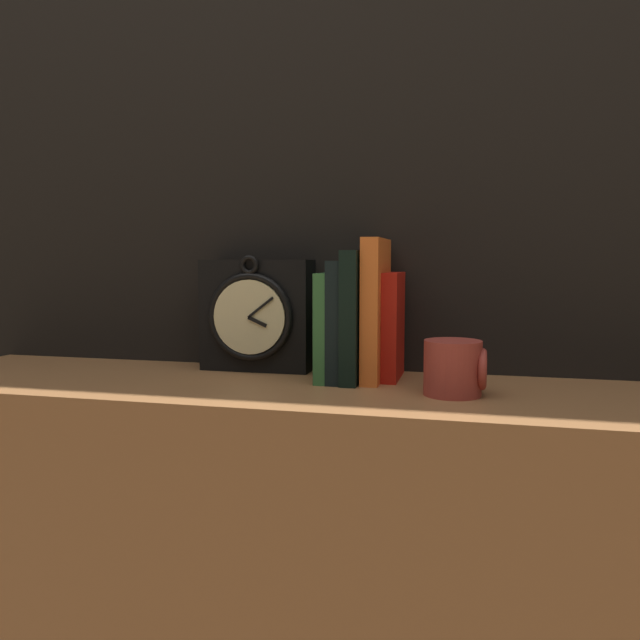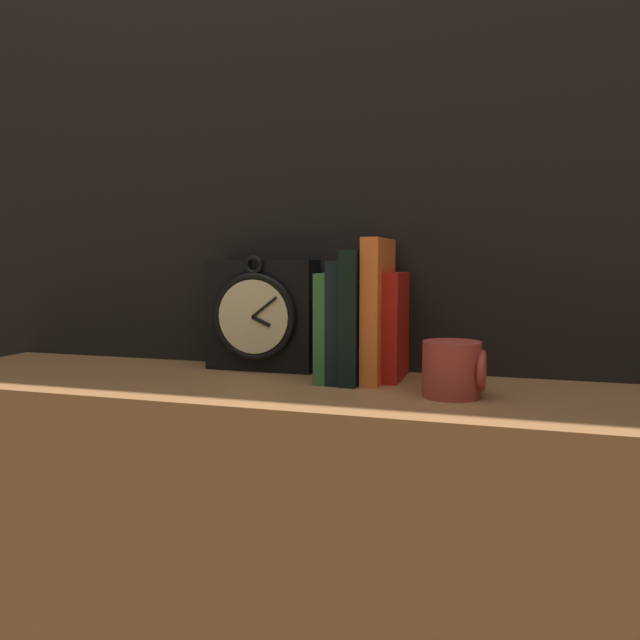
# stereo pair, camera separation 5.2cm
# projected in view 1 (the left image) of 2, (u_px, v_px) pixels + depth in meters

# --- Properties ---
(wall_back) EXTENTS (6.00, 0.05, 2.60)m
(wall_back) POSITION_uv_depth(u_px,v_px,m) (346.00, 138.00, 1.09)
(wall_back) COLOR black
(wall_back) RESTS_ON ground_plane
(clock) EXTENTS (0.19, 0.08, 0.20)m
(clock) POSITION_uv_depth(u_px,v_px,m) (257.00, 315.00, 1.08)
(clock) COLOR black
(clock) RESTS_ON bookshelf
(book_slot0_green) EXTENTS (0.02, 0.15, 0.17)m
(book_slot0_green) POSITION_uv_depth(u_px,v_px,m) (328.00, 325.00, 1.02)
(book_slot0_green) COLOR #306633
(book_slot0_green) RESTS_ON bookshelf
(book_slot1_black) EXTENTS (0.02, 0.15, 0.19)m
(book_slot1_black) POSITION_uv_depth(u_px,v_px,m) (342.00, 320.00, 1.01)
(book_slot1_black) COLOR black
(book_slot1_black) RESTS_ON bookshelf
(book_slot2_black) EXTENTS (0.03, 0.16, 0.21)m
(book_slot2_black) POSITION_uv_depth(u_px,v_px,m) (357.00, 315.00, 1.00)
(book_slot2_black) COLOR black
(book_slot2_black) RESTS_ON bookshelf
(book_slot3_orange) EXTENTS (0.03, 0.14, 0.23)m
(book_slot3_orange) POSITION_uv_depth(u_px,v_px,m) (376.00, 309.00, 1.00)
(book_slot3_orange) COLOR orange
(book_slot3_orange) RESTS_ON bookshelf
(book_slot4_red) EXTENTS (0.02, 0.11, 0.17)m
(book_slot4_red) POSITION_uv_depth(u_px,v_px,m) (393.00, 326.00, 1.01)
(book_slot4_red) COLOR #B41A10
(book_slot4_red) RESTS_ON bookshelf
(mug) EXTENTS (0.09, 0.08, 0.08)m
(mug) POSITION_uv_depth(u_px,v_px,m) (455.00, 368.00, 0.88)
(mug) COLOR #9E382D
(mug) RESTS_ON bookshelf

